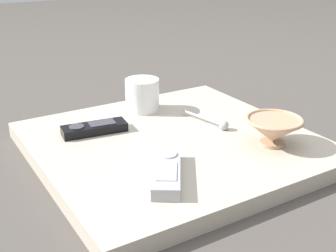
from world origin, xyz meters
The scene contains 7 objects.
ground_plane centered at (0.00, 0.00, 0.00)m, with size 6.00×6.00×0.00m, color #47423D.
table centered at (0.00, 0.00, 0.02)m, with size 0.58×0.60×0.04m.
cereal_bowl centered at (-0.14, -0.17, 0.07)m, with size 0.13×0.13×0.06m.
coffee_mug centered at (0.20, -0.03, 0.08)m, with size 0.09×0.09×0.08m.
teaspoon centered at (0.00, -0.13, 0.05)m, with size 0.15×0.04×0.02m.
tv_remote_near centered at (-0.15, 0.11, 0.05)m, with size 0.17×0.14×0.03m.
tv_remote_far centered at (0.12, 0.14, 0.05)m, with size 0.07×0.16×0.02m.
Camera 1 is at (-0.78, 0.49, 0.45)m, focal length 47.40 mm.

